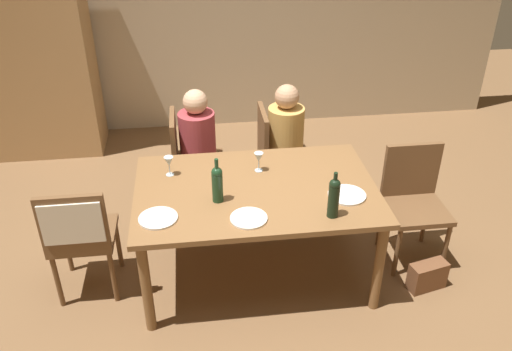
{
  "coord_description": "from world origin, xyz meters",
  "views": [
    {
      "loc": [
        -0.4,
        -3.12,
        2.74
      ],
      "look_at": [
        0.0,
        0.0,
        0.86
      ],
      "focal_mm": 37.03,
      "sensor_mm": 36.0,
      "label": 1
    }
  ],
  "objects_px": {
    "wine_bottle_dark_red": "(217,183)",
    "dinner_plate_host": "(158,218)",
    "chair_far_left": "(189,156)",
    "dinner_plate_guest_right": "(347,195)",
    "dining_table": "(256,197)",
    "wine_bottle_tall_green": "(334,197)",
    "chair_right_end": "(414,196)",
    "person_woman_host": "(201,143)",
    "chair_far_right": "(276,151)",
    "wine_glass_near_left": "(169,162)",
    "chair_left_end": "(78,230)",
    "dinner_plate_guest_left": "(249,218)",
    "armoire_cabinet": "(34,51)",
    "handbag": "(427,276)",
    "person_man_bearded": "(289,137)",
    "wine_glass_centre": "(259,158)"
  },
  "relations": [
    {
      "from": "armoire_cabinet",
      "to": "wine_bottle_tall_green",
      "type": "relative_size",
      "value": 6.71
    },
    {
      "from": "handbag",
      "to": "wine_bottle_dark_red",
      "type": "bearing_deg",
      "value": 171.67
    },
    {
      "from": "wine_glass_centre",
      "to": "dinner_plate_host",
      "type": "distance_m",
      "value": 0.9
    },
    {
      "from": "dinner_plate_host",
      "to": "handbag",
      "type": "xyz_separation_m",
      "value": [
        1.9,
        -0.06,
        -0.66
      ]
    },
    {
      "from": "dining_table",
      "to": "wine_bottle_tall_green",
      "type": "bearing_deg",
      "value": -42.02
    },
    {
      "from": "wine_bottle_dark_red",
      "to": "wine_glass_centre",
      "type": "relative_size",
      "value": 2.16
    },
    {
      "from": "dining_table",
      "to": "wine_bottle_tall_green",
      "type": "distance_m",
      "value": 0.64
    },
    {
      "from": "chair_left_end",
      "to": "dinner_plate_host",
      "type": "bearing_deg",
      "value": -17.0
    },
    {
      "from": "dining_table",
      "to": "person_man_bearded",
      "type": "relative_size",
      "value": 1.48
    },
    {
      "from": "wine_bottle_dark_red",
      "to": "wine_glass_centre",
      "type": "height_order",
      "value": "wine_bottle_dark_red"
    },
    {
      "from": "chair_right_end",
      "to": "wine_bottle_dark_red",
      "type": "height_order",
      "value": "wine_bottle_dark_red"
    },
    {
      "from": "chair_far_right",
      "to": "wine_bottle_tall_green",
      "type": "xyz_separation_m",
      "value": [
        0.15,
        -1.34,
        0.37
      ]
    },
    {
      "from": "person_man_bearded",
      "to": "wine_glass_centre",
      "type": "xyz_separation_m",
      "value": [
        -0.36,
        -0.71,
        0.2
      ]
    },
    {
      "from": "dining_table",
      "to": "wine_glass_near_left",
      "type": "relative_size",
      "value": 11.42
    },
    {
      "from": "dinner_plate_guest_left",
      "to": "dinner_plate_guest_right",
      "type": "height_order",
      "value": "same"
    },
    {
      "from": "person_man_bearded",
      "to": "dining_table",
      "type": "bearing_deg",
      "value": -23.52
    },
    {
      "from": "wine_glass_centre",
      "to": "dinner_plate_host",
      "type": "bearing_deg",
      "value": -143.87
    },
    {
      "from": "person_woman_host",
      "to": "wine_bottle_tall_green",
      "type": "height_order",
      "value": "person_woman_host"
    },
    {
      "from": "wine_bottle_tall_green",
      "to": "dinner_plate_host",
      "type": "relative_size",
      "value": 1.28
    },
    {
      "from": "dining_table",
      "to": "chair_left_end",
      "type": "bearing_deg",
      "value": -174.26
    },
    {
      "from": "wine_bottle_tall_green",
      "to": "dinner_plate_guest_right",
      "type": "distance_m",
      "value": 0.3
    },
    {
      "from": "chair_far_left",
      "to": "person_woman_host",
      "type": "height_order",
      "value": "person_woman_host"
    },
    {
      "from": "chair_far_left",
      "to": "dinner_plate_guest_right",
      "type": "xyz_separation_m",
      "value": [
        1.08,
        -1.12,
        0.23
      ]
    },
    {
      "from": "armoire_cabinet",
      "to": "handbag",
      "type": "distance_m",
      "value": 4.26
    },
    {
      "from": "wine_bottle_tall_green",
      "to": "dinner_plate_guest_left",
      "type": "height_order",
      "value": "wine_bottle_tall_green"
    },
    {
      "from": "chair_left_end",
      "to": "armoire_cabinet",
      "type": "bearing_deg",
      "value": 106.49
    },
    {
      "from": "wine_glass_near_left",
      "to": "handbag",
      "type": "distance_m",
      "value": 2.07
    },
    {
      "from": "dinner_plate_guest_left",
      "to": "handbag",
      "type": "relative_size",
      "value": 0.86
    },
    {
      "from": "wine_bottle_tall_green",
      "to": "dinner_plate_guest_left",
      "type": "bearing_deg",
      "value": 176.6
    },
    {
      "from": "chair_right_end",
      "to": "armoire_cabinet",
      "type": "bearing_deg",
      "value": -34.93
    },
    {
      "from": "dining_table",
      "to": "handbag",
      "type": "bearing_deg",
      "value": -15.87
    },
    {
      "from": "chair_far_right",
      "to": "person_woman_host",
      "type": "relative_size",
      "value": 0.81
    },
    {
      "from": "wine_glass_near_left",
      "to": "handbag",
      "type": "bearing_deg",
      "value": -18.29
    },
    {
      "from": "dining_table",
      "to": "wine_bottle_tall_green",
      "type": "xyz_separation_m",
      "value": [
        0.45,
        -0.4,
        0.23
      ]
    },
    {
      "from": "dining_table",
      "to": "chair_left_end",
      "type": "relative_size",
      "value": 1.85
    },
    {
      "from": "chair_far_right",
      "to": "dinner_plate_host",
      "type": "distance_m",
      "value": 1.59
    },
    {
      "from": "person_man_bearded",
      "to": "dinner_plate_guest_left",
      "type": "bearing_deg",
      "value": -21.04
    },
    {
      "from": "chair_right_end",
      "to": "person_woman_host",
      "type": "bearing_deg",
      "value": -28.22
    },
    {
      "from": "chair_far_left",
      "to": "wine_glass_near_left",
      "type": "relative_size",
      "value": 6.17
    },
    {
      "from": "dining_table",
      "to": "handbag",
      "type": "height_order",
      "value": "dining_table"
    },
    {
      "from": "armoire_cabinet",
      "to": "dining_table",
      "type": "bearing_deg",
      "value": -49.81
    },
    {
      "from": "chair_left_end",
      "to": "dinner_plate_guest_left",
      "type": "height_order",
      "value": "chair_left_end"
    },
    {
      "from": "dining_table",
      "to": "wine_bottle_dark_red",
      "type": "distance_m",
      "value": 0.38
    },
    {
      "from": "chair_far_right",
      "to": "chair_left_end",
      "type": "distance_m",
      "value": 1.86
    },
    {
      "from": "chair_far_left",
      "to": "wine_glass_near_left",
      "type": "height_order",
      "value": "chair_far_left"
    },
    {
      "from": "chair_far_left",
      "to": "handbag",
      "type": "bearing_deg",
      "value": 52.84
    },
    {
      "from": "chair_right_end",
      "to": "wine_glass_centre",
      "type": "relative_size",
      "value": 6.17
    },
    {
      "from": "wine_bottle_dark_red",
      "to": "dinner_plate_host",
      "type": "bearing_deg",
      "value": -157.37
    },
    {
      "from": "person_woman_host",
      "to": "wine_bottle_dark_red",
      "type": "xyz_separation_m",
      "value": [
        0.08,
        -1.07,
        0.24
      ]
    },
    {
      "from": "armoire_cabinet",
      "to": "dining_table",
      "type": "xyz_separation_m",
      "value": [
        1.95,
        -2.31,
        -0.42
      ]
    }
  ]
}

